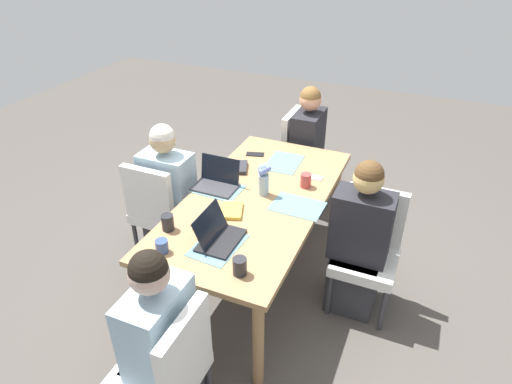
{
  "coord_description": "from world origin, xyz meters",
  "views": [
    {
      "loc": [
        -2.54,
        -1.09,
        2.51
      ],
      "look_at": [
        0.0,
        0.0,
        0.8
      ],
      "focal_mm": 31.71,
      "sensor_mm": 36.0,
      "label": 1
    }
  ],
  "objects_px": {
    "laptop_far_right_near": "(217,182)",
    "phone_silver": "(313,177)",
    "person_near_left_near": "(358,246)",
    "chair_far_right_near": "(159,207)",
    "book_red_cover": "(238,167)",
    "dining_table": "(256,207)",
    "coffee_mug_near_left": "(306,180)",
    "person_head_left_left_far": "(162,352)",
    "person_far_right_near": "(170,201)",
    "chair_head_right_left_mid": "(301,152)",
    "flower_vase": "(264,177)",
    "book_blue_cover": "(232,211)",
    "person_head_right_left_mid": "(307,154)",
    "chair_head_left_left_far": "(169,369)",
    "chair_near_left_near": "(369,245)",
    "phone_black": "(255,154)",
    "coffee_mug_centre_right": "(240,266)",
    "coffee_mug_centre_left": "(162,246)",
    "coffee_mug_near_right": "(168,222)",
    "laptop_head_left_left_far": "(218,236)"
  },
  "relations": [
    {
      "from": "chair_near_left_near",
      "to": "person_far_right_near",
      "type": "bearing_deg",
      "value": 93.49
    },
    {
      "from": "chair_far_right_near",
      "to": "phone_silver",
      "type": "distance_m",
      "value": 1.25
    },
    {
      "from": "laptop_far_right_near",
      "to": "phone_silver",
      "type": "xyz_separation_m",
      "value": [
        0.41,
        -0.63,
        -0.04
      ]
    },
    {
      "from": "person_near_left_near",
      "to": "person_far_right_near",
      "type": "relative_size",
      "value": 1.0
    },
    {
      "from": "person_head_left_left_far",
      "to": "phone_black",
      "type": "xyz_separation_m",
      "value": [
        1.9,
        0.28,
        0.23
      ]
    },
    {
      "from": "person_far_right_near",
      "to": "coffee_mug_near_right",
      "type": "height_order",
      "value": "person_far_right_near"
    },
    {
      "from": "person_far_right_near",
      "to": "chair_near_left_near",
      "type": "bearing_deg",
      "value": -86.51
    },
    {
      "from": "chair_head_left_left_far",
      "to": "phone_black",
      "type": "xyz_separation_m",
      "value": [
        1.96,
        0.36,
        0.25
      ]
    },
    {
      "from": "chair_head_left_left_far",
      "to": "chair_head_right_left_mid",
      "type": "bearing_deg",
      "value": 3.25
    },
    {
      "from": "person_head_right_left_mid",
      "to": "coffee_mug_centre_right",
      "type": "height_order",
      "value": "person_head_right_left_mid"
    },
    {
      "from": "coffee_mug_centre_left",
      "to": "book_blue_cover",
      "type": "relative_size",
      "value": 0.42
    },
    {
      "from": "person_head_right_left_mid",
      "to": "chair_head_left_left_far",
      "type": "bearing_deg",
      "value": -178.33
    },
    {
      "from": "chair_head_right_left_mid",
      "to": "laptop_head_left_left_far",
      "type": "xyz_separation_m",
      "value": [
        -1.87,
        -0.05,
        0.29
      ]
    },
    {
      "from": "person_head_right_left_mid",
      "to": "phone_black",
      "type": "xyz_separation_m",
      "value": [
        -0.62,
        0.28,
        0.23
      ]
    },
    {
      "from": "chair_far_right_near",
      "to": "flower_vase",
      "type": "distance_m",
      "value": 0.94
    },
    {
      "from": "coffee_mug_centre_left",
      "to": "book_red_cover",
      "type": "bearing_deg",
      "value": 0.95
    },
    {
      "from": "person_head_right_left_mid",
      "to": "coffee_mug_near_right",
      "type": "height_order",
      "value": "person_head_right_left_mid"
    },
    {
      "from": "chair_head_left_left_far",
      "to": "person_far_right_near",
      "type": "distance_m",
      "value": 1.58
    },
    {
      "from": "book_red_cover",
      "to": "coffee_mug_near_left",
      "type": "bearing_deg",
      "value": -115.41
    },
    {
      "from": "dining_table",
      "to": "phone_silver",
      "type": "xyz_separation_m",
      "value": [
        0.44,
        -0.29,
        0.08
      ]
    },
    {
      "from": "chair_near_left_near",
      "to": "chair_head_right_left_mid",
      "type": "xyz_separation_m",
      "value": [
        1.21,
        0.9,
        0.0
      ]
    },
    {
      "from": "coffee_mug_near_left",
      "to": "coffee_mug_centre_left",
      "type": "bearing_deg",
      "value": 152.48
    },
    {
      "from": "laptop_far_right_near",
      "to": "laptop_head_left_left_far",
      "type": "bearing_deg",
      "value": -152.09
    },
    {
      "from": "chair_head_right_left_mid",
      "to": "phone_silver",
      "type": "distance_m",
      "value": 0.98
    },
    {
      "from": "dining_table",
      "to": "book_red_cover",
      "type": "xyz_separation_m",
      "value": [
        0.34,
        0.3,
        0.1
      ]
    },
    {
      "from": "person_near_left_near",
      "to": "chair_far_right_near",
      "type": "distance_m",
      "value": 1.59
    },
    {
      "from": "dining_table",
      "to": "coffee_mug_near_left",
      "type": "relative_size",
      "value": 18.02
    },
    {
      "from": "chair_head_right_left_mid",
      "to": "coffee_mug_near_right",
      "type": "relative_size",
      "value": 8.23
    },
    {
      "from": "laptop_far_right_near",
      "to": "book_blue_cover",
      "type": "xyz_separation_m",
      "value": [
        -0.27,
        -0.25,
        -0.03
      ]
    },
    {
      "from": "dining_table",
      "to": "book_blue_cover",
      "type": "relative_size",
      "value": 9.66
    },
    {
      "from": "flower_vase",
      "to": "book_blue_cover",
      "type": "bearing_deg",
      "value": 160.55
    },
    {
      "from": "person_head_right_left_mid",
      "to": "chair_head_right_left_mid",
      "type": "bearing_deg",
      "value": 51.24
    },
    {
      "from": "chair_head_right_left_mid",
      "to": "person_head_left_left_far",
      "type": "xyz_separation_m",
      "value": [
        -2.58,
        -0.08,
        0.03
      ]
    },
    {
      "from": "person_far_right_near",
      "to": "coffee_mug_near_left",
      "type": "xyz_separation_m",
      "value": [
        0.29,
        -1.04,
        0.28
      ]
    },
    {
      "from": "person_near_left_near",
      "to": "chair_far_right_near",
      "type": "height_order",
      "value": "person_near_left_near"
    },
    {
      "from": "coffee_mug_centre_right",
      "to": "flower_vase",
      "type": "bearing_deg",
      "value": 13.51
    },
    {
      "from": "person_near_left_near",
      "to": "person_head_right_left_mid",
      "type": "xyz_separation_m",
      "value": [
        1.22,
        0.77,
        0.0
      ]
    },
    {
      "from": "chair_far_right_near",
      "to": "book_red_cover",
      "type": "bearing_deg",
      "value": -51.33
    },
    {
      "from": "coffee_mug_centre_left",
      "to": "book_blue_cover",
      "type": "bearing_deg",
      "value": -20.26
    },
    {
      "from": "book_blue_cover",
      "to": "person_near_left_near",
      "type": "bearing_deg",
      "value": -93.13
    },
    {
      "from": "coffee_mug_centre_right",
      "to": "laptop_far_right_near",
      "type": "bearing_deg",
      "value": 34.97
    },
    {
      "from": "chair_head_left_left_far",
      "to": "coffee_mug_centre_left",
      "type": "xyz_separation_m",
      "value": [
        0.55,
        0.36,
        0.29
      ]
    },
    {
      "from": "book_red_cover",
      "to": "phone_silver",
      "type": "distance_m",
      "value": 0.61
    },
    {
      "from": "person_near_left_near",
      "to": "coffee_mug_near_right",
      "type": "height_order",
      "value": "person_near_left_near"
    },
    {
      "from": "dining_table",
      "to": "chair_head_left_left_far",
      "type": "bearing_deg",
      "value": -176.66
    },
    {
      "from": "person_head_left_left_far",
      "to": "laptop_far_right_near",
      "type": "bearing_deg",
      "value": 14.47
    },
    {
      "from": "person_head_right_left_mid",
      "to": "book_blue_cover",
      "type": "height_order",
      "value": "person_head_right_left_mid"
    },
    {
      "from": "flower_vase",
      "to": "coffee_mug_near_right",
      "type": "bearing_deg",
      "value": 148.1
    },
    {
      "from": "chair_far_right_near",
      "to": "chair_head_left_left_far",
      "type": "bearing_deg",
      "value": -144.65
    },
    {
      "from": "person_near_left_near",
      "to": "dining_table",
      "type": "bearing_deg",
      "value": 91.92
    }
  ]
}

